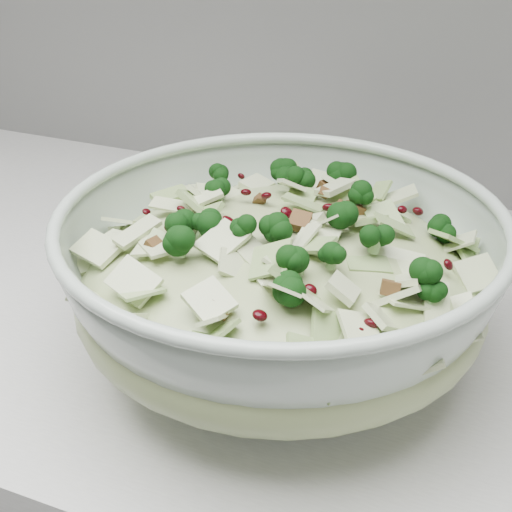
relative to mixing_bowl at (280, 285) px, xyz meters
The scene contains 2 objects.
mixing_bowl is the anchor object (origin of this frame).
salad 0.02m from the mixing_bowl, 75.96° to the left, with size 0.43×0.43×0.14m.
Camera 1 is at (0.48, 1.15, 1.27)m, focal length 50.00 mm.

